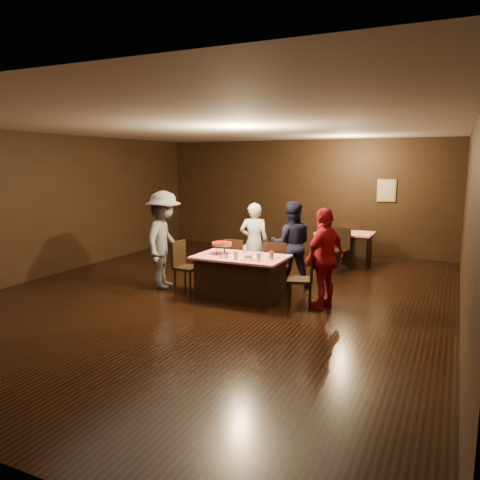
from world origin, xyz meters
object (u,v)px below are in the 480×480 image
back_table (345,248)px  glass_front_right (259,257)px  main_table (241,277)px  chair_end_left (187,267)px  chair_back_far (350,241)px  pizza_stand (222,244)px  diner_red_shirt (325,258)px  chair_end_right (300,279)px  plate_empty (273,257)px  chair_far_left (238,262)px  diner_navy_hoodie (291,244)px  diner_white_jacket (254,242)px  glass_back (245,249)px  diner_grey_knit (164,240)px  chair_far_right (277,266)px  chair_back_near (338,249)px  glass_amber (271,255)px  glass_front_left (236,255)px

back_table → glass_front_right: 3.95m
main_table → glass_front_right: 0.69m
chair_end_left → glass_front_right: (1.55, -0.25, 0.37)m
back_table → chair_back_far: 0.61m
back_table → pizza_stand: size_ratio=3.42×
diner_red_shirt → pizza_stand: diner_red_shirt is taller
chair_end_right → plate_empty: 0.65m
chair_end_left → glass_front_right: size_ratio=6.79×
chair_far_left → diner_navy_hoodie: diner_navy_hoodie is taller
back_table → chair_far_left: bearing=-116.6°
back_table → diner_white_jacket: bearing=-118.7°
pizza_stand → chair_end_right: bearing=-1.9°
chair_end_left → glass_back: size_ratio=6.79×
pizza_stand → back_table: bearing=68.0°
diner_white_jacket → chair_far_left: bearing=57.1°
pizza_stand → diner_red_shirt: bearing=1.3°
diner_grey_knit → diner_red_shirt: size_ratio=1.11×
chair_far_right → chair_back_near: size_ratio=1.00×
back_table → glass_back: glass_back is taller
diner_white_jacket → glass_amber: size_ratio=11.48×
back_table → chair_back_far: chair_back_far is taller
chair_back_far → main_table: bearing=68.7°
diner_white_jacket → glass_amber: bearing=106.5°
diner_grey_knit → glass_back: diner_grey_knit is taller
chair_back_near → chair_far_left: bearing=-109.3°
glass_amber → back_table: bearing=83.1°
plate_empty → chair_far_left: bearing=147.7°
chair_back_far → plate_empty: 4.12m
main_table → chair_end_left: (-1.10, -0.00, 0.09)m
diner_white_jacket → plate_empty: size_ratio=6.43×
chair_end_right → glass_amber: size_ratio=6.79×
plate_empty → diner_grey_knit: bearing=-177.6°
back_table → glass_amber: bearing=-96.9°
chair_far_left → chair_end_right: same height
main_table → diner_grey_knit: (-1.65, 0.06, 0.55)m
pizza_stand → glass_back: (0.35, 0.25, -0.11)m
chair_back_far → diner_red_shirt: size_ratio=0.56×
diner_grey_knit → glass_amber: 2.26m
pizza_stand → plate_empty: size_ratio=1.52×
main_table → glass_amber: 0.75m
back_table → glass_front_left: (-0.99, -3.93, 0.46)m
chair_end_right → glass_front_right: chair_end_right is taller
chair_end_left → glass_back: chair_end_left is taller
diner_red_shirt → plate_empty: diner_red_shirt is taller
chair_back_far → glass_back: (-1.09, -3.93, 0.37)m
chair_back_near → diner_white_jacket: diner_white_jacket is taller
chair_end_right → diner_red_shirt: diner_red_shirt is taller
chair_end_left → diner_grey_knit: bearing=86.1°
main_table → glass_back: bearing=99.5°
pizza_stand → glass_amber: size_ratio=2.71×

